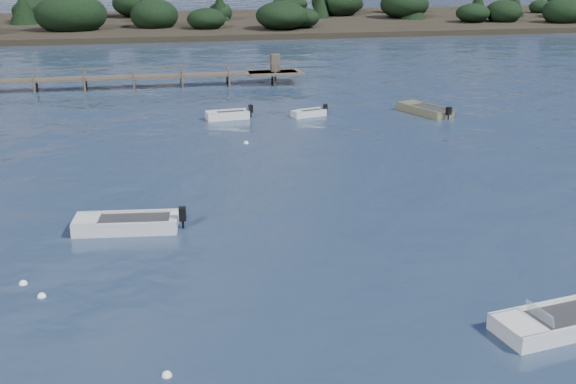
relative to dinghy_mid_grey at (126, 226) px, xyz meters
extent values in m
plane|color=#182539|center=(8.98, 46.94, -0.17)|extent=(400.00, 400.00, 0.00)
cube|color=#BABEC1|center=(0.01, 0.00, -0.06)|extent=(4.77, 2.22, 0.77)
cube|color=#BABEC1|center=(-1.73, 0.18, 0.39)|extent=(1.26, 1.69, 0.15)
cube|color=#252628|center=(0.38, -0.04, 0.30)|extent=(3.26, 1.72, 0.13)
cube|color=#BABEC1|center=(-0.08, -0.81, 0.39)|extent=(4.60, 0.61, 0.15)
cube|color=#BABEC1|center=(0.09, 0.81, 0.39)|extent=(4.60, 0.61, 0.15)
cube|color=black|center=(2.54, -0.26, 0.52)|extent=(0.34, 0.40, 0.60)
cylinder|color=black|center=(2.54, -0.26, -0.01)|extent=(0.12, 0.12, 0.60)
cube|color=#716F4B|center=(22.03, 20.14, -0.07)|extent=(3.37, 4.88, 0.73)
cube|color=#716F4B|center=(21.38, 21.73, 0.36)|extent=(1.89, 1.62, 0.15)
cube|color=#252628|center=(22.17, 19.80, 0.28)|extent=(2.49, 3.40, 0.13)
cube|color=#716F4B|center=(21.27, 19.82, 0.36)|extent=(1.84, 4.25, 0.15)
cube|color=#716F4B|center=(22.80, 20.45, 0.36)|extent=(1.84, 4.25, 0.15)
cube|color=black|center=(22.98, 17.82, 0.48)|extent=(0.44, 0.40, 0.57)
cylinder|color=black|center=(22.98, 17.82, -0.02)|extent=(0.14, 0.14, 0.57)
cube|color=#BABEC1|center=(13.07, 20.90, -0.09)|extent=(2.75, 1.72, 0.60)
cube|color=#BABEC1|center=(12.14, 20.62, 0.26)|extent=(0.86, 1.06, 0.12)
cube|color=#252628|center=(13.27, 20.96, 0.20)|extent=(1.90, 1.29, 0.10)
cube|color=#BABEC1|center=(13.21, 20.46, 0.26)|extent=(2.48, 0.84, 0.12)
cube|color=#BABEC1|center=(12.94, 21.34, 0.26)|extent=(2.48, 0.84, 0.12)
cube|color=black|center=(14.48, 21.33, 0.37)|extent=(0.31, 0.35, 0.47)
cylinder|color=black|center=(14.48, 21.33, -0.04)|extent=(0.11, 0.11, 0.47)
cube|color=silver|center=(14.65, -11.86, -0.07)|extent=(5.15, 2.67, 0.71)
cube|color=silver|center=(12.82, -12.19, 0.35)|extent=(1.45, 1.83, 0.14)
cube|color=#252628|center=(15.04, -11.79, 0.27)|extent=(3.54, 2.03, 0.12)
cube|color=silver|center=(14.50, -11.02, 0.35)|extent=(4.85, 0.98, 0.14)
cube|color=silver|center=(13.59, -12.05, 0.59)|extent=(0.39, 1.33, 0.43)
cube|color=silver|center=(6.96, 21.18, -0.07)|extent=(3.25, 1.59, 0.73)
cube|color=silver|center=(5.78, 21.05, 0.36)|extent=(0.87, 1.20, 0.15)
cube|color=#252628|center=(7.21, 21.21, 0.28)|extent=(2.22, 1.23, 0.13)
cube|color=silver|center=(7.02, 20.62, 0.36)|extent=(3.12, 0.47, 0.15)
cube|color=silver|center=(6.90, 21.74, 0.36)|extent=(3.12, 0.47, 0.15)
cube|color=black|center=(8.74, 21.38, 0.48)|extent=(0.33, 0.38, 0.57)
cylinder|color=black|center=(8.74, 21.38, -0.02)|extent=(0.12, 0.12, 0.57)
sphere|color=white|center=(-2.93, -6.15, -0.17)|extent=(0.32, 0.32, 0.32)
sphere|color=white|center=(7.37, 13.95, -0.17)|extent=(0.32, 0.32, 0.32)
sphere|color=white|center=(-3.76, -4.93, -0.17)|extent=(0.32, 0.32, 0.32)
sphere|color=white|center=(1.41, -12.22, -0.17)|extent=(0.32, 0.32, 0.32)
cube|color=#4E4439|center=(12.98, 34.94, 0.83)|extent=(5.00, 3.20, 0.18)
cube|color=#4E4439|center=(12.98, 34.94, 1.73)|extent=(0.80, 0.80, 1.60)
cylinder|color=#4E4439|center=(-8.48, 34.09, 0.23)|extent=(0.20, 0.20, 2.20)
cylinder|color=#4E4439|center=(-8.48, 35.80, 0.23)|extent=(0.20, 0.20, 2.20)
cylinder|color=#4E4439|center=(-4.22, 34.09, 0.23)|extent=(0.20, 0.20, 2.20)
cylinder|color=#4E4439|center=(-4.22, 35.80, 0.23)|extent=(0.20, 0.20, 2.20)
cylinder|color=#4E4439|center=(0.05, 34.09, 0.23)|extent=(0.20, 0.20, 2.20)
cylinder|color=#4E4439|center=(0.05, 35.80, 0.23)|extent=(0.20, 0.20, 2.20)
cylinder|color=#4E4439|center=(4.32, 34.09, 0.23)|extent=(0.20, 0.20, 2.20)
cylinder|color=#4E4439|center=(4.32, 35.80, 0.23)|extent=(0.20, 0.20, 2.20)
cylinder|color=#4E4439|center=(8.58, 34.09, 0.23)|extent=(0.20, 0.20, 2.20)
cylinder|color=#4E4439|center=(8.58, 35.80, 0.23)|extent=(0.20, 0.20, 2.20)
cylinder|color=#4E4439|center=(12.85, 34.09, 0.23)|extent=(0.20, 0.20, 2.20)
cylinder|color=#4E4439|center=(12.85, 35.80, 0.23)|extent=(0.20, 0.20, 2.20)
cube|color=black|center=(33.98, 86.94, -0.17)|extent=(190.00, 40.00, 1.60)
ellipsoid|color=black|center=(33.98, 86.94, 2.63)|extent=(180.50, 36.00, 4.40)
camera|label=1|loc=(1.46, -31.22, 12.04)|focal=45.00mm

